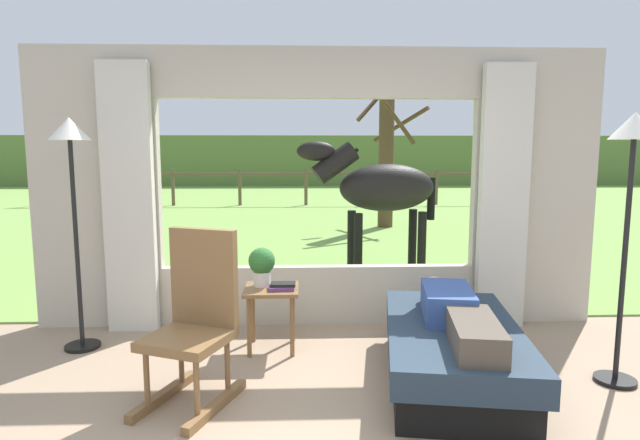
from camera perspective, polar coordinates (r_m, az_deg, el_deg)
back_wall_with_window at (r=4.77m, az=-0.21°, el=3.10°), size 5.20×0.12×2.55m
curtain_panel_left at (r=4.88m, az=-20.41°, el=2.14°), size 0.44×0.10×2.40m
curtain_panel_right at (r=4.99m, az=19.65°, el=2.28°), size 0.44×0.10×2.40m
outdoor_pasture_lawn at (r=15.74m, az=-1.56°, el=1.65°), size 36.00×21.68×0.02m
distant_hill_ridge at (r=25.50m, az=-1.81°, el=6.58°), size 36.00×2.00×2.40m
recliner_sofa at (r=3.87m, az=14.39°, el=-13.92°), size 1.15×1.82×0.42m
reclining_person at (r=3.73m, az=14.76°, el=-9.84°), size 0.43×1.44×0.22m
rocking_chair at (r=3.50m, az=-13.59°, el=-10.54°), size 0.68×0.80×1.12m
side_table at (r=4.28m, az=-5.38°, el=-8.68°), size 0.44×0.44×0.52m
potted_plant at (r=4.28m, az=-6.46°, el=-4.88°), size 0.22×0.22×0.32m
book_stack at (r=4.18m, az=-4.24°, el=-7.34°), size 0.22×0.16×0.05m
floor_lamp_left at (r=4.57m, az=-25.82°, el=5.64°), size 0.32×0.32×1.89m
floor_lamp_right at (r=4.05m, az=31.24°, el=5.06°), size 0.32×0.32×1.88m
horse at (r=6.57m, az=6.75°, el=3.43°), size 1.82×0.75×1.73m
pasture_tree at (r=11.09m, az=7.38°, el=7.57°), size 1.56×1.49×3.09m
pasture_fence_line at (r=15.64m, az=-1.57°, el=4.32°), size 16.10×0.10×1.10m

